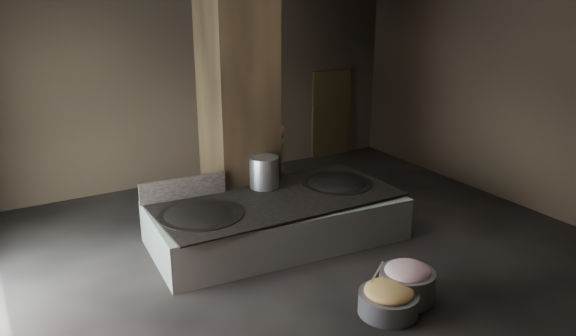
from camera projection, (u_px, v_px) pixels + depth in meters
floor at (303, 250)px, 9.93m from camera, size 10.00×9.00×0.10m
back_wall at (201, 83)px, 12.94m from camera, size 10.00×0.10×4.50m
front_wall at (550, 219)px, 5.47m from camera, size 10.00×0.10×4.50m
right_wall at (511, 94)px, 11.62m from camera, size 0.10×9.00×4.50m
pillar at (238, 105)px, 10.62m from camera, size 1.20×1.20×4.50m
hearth_platform at (276, 220)px, 10.10m from camera, size 4.56×2.42×0.77m
platform_cap at (276, 198)px, 9.96m from camera, size 4.32×2.08×0.03m
wok_left at (201, 219)px, 9.25m from camera, size 1.39×1.39×0.38m
wok_left_rim at (201, 215)px, 9.23m from camera, size 1.42×1.42×0.05m
wok_right at (337, 187)px, 10.67m from camera, size 1.30×1.30×0.37m
wok_right_rim at (337, 184)px, 10.65m from camera, size 1.33×1.33×0.05m
stock_pot at (264, 172)px, 10.34m from camera, size 0.54×0.54×0.58m
splash_guard at (183, 188)px, 9.82m from camera, size 1.54×0.16×0.38m
cook at (276, 162)px, 11.97m from camera, size 0.71×0.64×1.64m
veg_basin at (388, 303)px, 7.90m from camera, size 1.12×1.12×0.31m
veg_fill at (389, 291)px, 7.84m from camera, size 0.70×0.70×0.22m
ladle at (374, 276)px, 7.83m from camera, size 0.04×0.34×0.61m
meat_basin at (407, 285)px, 8.24m from camera, size 1.05×1.05×0.45m
meat_fill at (408, 271)px, 8.17m from camera, size 0.68×0.68×0.26m
doorway_near at (250, 126)px, 13.79m from camera, size 1.18×0.08×2.38m
doorway_near_glow at (251, 131)px, 13.56m from camera, size 0.77×0.04×1.83m
doorway_far at (331, 115)px, 14.94m from camera, size 1.18×0.08×2.38m
doorway_far_glow at (333, 117)px, 14.96m from camera, size 0.82×0.04×1.95m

